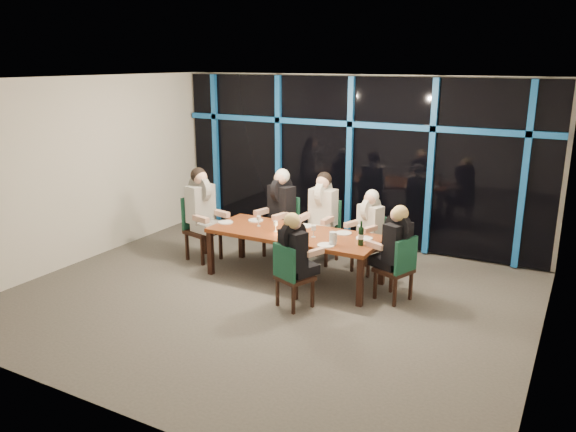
{
  "coord_description": "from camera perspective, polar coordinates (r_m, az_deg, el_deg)",
  "views": [
    {
      "loc": [
        3.75,
        -6.29,
        3.24
      ],
      "look_at": [
        0.0,
        0.6,
        1.05
      ],
      "focal_mm": 35.0,
      "sensor_mm": 36.0,
      "label": 1
    }
  ],
  "objects": [
    {
      "name": "wine_glass_a",
      "position": [
        8.4,
        -1.27,
        -0.81
      ],
      "size": [
        0.06,
        0.06,
        0.16
      ],
      "color": "silver",
      "rests_on": "dining_table"
    },
    {
      "name": "plate_end_left",
      "position": [
        8.93,
        -6.36,
        -0.64
      ],
      "size": [
        0.24,
        0.24,
        0.01
      ],
      "primitive_type": "cylinder",
      "color": "white",
      "rests_on": "dining_table"
    },
    {
      "name": "chair_end_right",
      "position": [
        7.85,
        11.19,
        -4.98
      ],
      "size": [
        0.56,
        0.56,
        0.93
      ],
      "rotation": [
        0.0,
        0.0,
        4.35
      ],
      "color": "black",
      "rests_on": "ground"
    },
    {
      "name": "wine_bottle",
      "position": [
        7.84,
        7.42,
        -2.03
      ],
      "size": [
        0.08,
        0.08,
        0.35
      ],
      "rotation": [
        0.0,
        0.0,
        0.14
      ],
      "color": "black",
      "rests_on": "dining_table"
    },
    {
      "name": "water_pitcher",
      "position": [
        7.83,
        4.58,
        -2.28
      ],
      "size": [
        0.12,
        0.1,
        0.19
      ],
      "rotation": [
        0.0,
        0.0,
        -0.31
      ],
      "color": "silver",
      "rests_on": "dining_table"
    },
    {
      "name": "plate_far_right",
      "position": [
        8.37,
        5.66,
        -1.74
      ],
      "size": [
        0.24,
        0.24,
        0.01
      ],
      "primitive_type": "cylinder",
      "color": "white",
      "rests_on": "dining_table"
    },
    {
      "name": "tea_light",
      "position": [
        8.32,
        -0.74,
        -1.71
      ],
      "size": [
        0.05,
        0.05,
        0.03
      ],
      "primitive_type": "cylinder",
      "color": "#FF9E4C",
      "rests_on": "dining_table"
    },
    {
      "name": "window_wall",
      "position": [
        10.1,
        6.43,
        5.86
      ],
      "size": [
        6.86,
        0.43,
        2.94
      ],
      "color": "black",
      "rests_on": "ground"
    },
    {
      "name": "chair_far_left",
      "position": [
        9.5,
        -0.45,
        -0.71
      ],
      "size": [
        0.58,
        0.58,
        1.03
      ],
      "rotation": [
        0.0,
        0.0,
        -0.25
      ],
      "color": "black",
      "rests_on": "ground"
    },
    {
      "name": "diner_far_right",
      "position": [
        8.74,
        8.22,
        -0.33
      ],
      "size": [
        0.55,
        0.62,
        0.88
      ],
      "rotation": [
        0.0,
        0.0,
        -0.36
      ],
      "color": "silver",
      "rests_on": "ground"
    },
    {
      "name": "wine_glass_e",
      "position": [
        8.21,
        7.27,
        -1.26
      ],
      "size": [
        0.07,
        0.07,
        0.18
      ],
      "color": "white",
      "rests_on": "dining_table"
    },
    {
      "name": "dining_table",
      "position": [
        8.42,
        0.65,
        -2.09
      ],
      "size": [
        2.6,
        1.0,
        0.75
      ],
      "color": "brown",
      "rests_on": "ground"
    },
    {
      "name": "wine_glass_c",
      "position": [
        8.14,
        2.61,
        -1.28
      ],
      "size": [
        0.07,
        0.07,
        0.18
      ],
      "color": "silver",
      "rests_on": "dining_table"
    },
    {
      "name": "diner_far_left",
      "position": [
        9.33,
        -0.82,
        1.58
      ],
      "size": [
        0.59,
        0.69,
        1.0
      ],
      "rotation": [
        0.0,
        0.0,
        -0.25
      ],
      "color": "black",
      "rests_on": "ground"
    },
    {
      "name": "diner_far_mid",
      "position": [
        9.1,
        3.48,
        1.17
      ],
      "size": [
        0.52,
        0.65,
        1.0
      ],
      "rotation": [
        0.0,
        0.0,
        -0.05
      ],
      "color": "silver",
      "rests_on": "ground"
    },
    {
      "name": "plate_near_mid",
      "position": [
        7.81,
        3.86,
        -2.98
      ],
      "size": [
        0.24,
        0.24,
        0.01
      ],
      "primitive_type": "cylinder",
      "color": "white",
      "rests_on": "dining_table"
    },
    {
      "name": "diner_near_mid",
      "position": [
        7.41,
        0.7,
        -3.07
      ],
      "size": [
        0.56,
        0.62,
        0.88
      ],
      "rotation": [
        0.0,
        0.0,
        2.76
      ],
      "color": "black",
      "rests_on": "ground"
    },
    {
      "name": "wine_glass_b",
      "position": [
        8.39,
        1.1,
        -0.83
      ],
      "size": [
        0.06,
        0.06,
        0.16
      ],
      "color": "silver",
      "rests_on": "dining_table"
    },
    {
      "name": "room",
      "position": [
        7.43,
        -2.23,
        6.17
      ],
      "size": [
        7.04,
        7.0,
        3.02
      ],
      "color": "#5C5852",
      "rests_on": "ground"
    },
    {
      "name": "wine_glass_d",
      "position": [
        8.68,
        -3.0,
        -0.28
      ],
      "size": [
        0.06,
        0.06,
        0.16
      ],
      "color": "silver",
      "rests_on": "dining_table"
    },
    {
      "name": "chair_near_mid",
      "position": [
        7.49,
        0.24,
        -5.81
      ],
      "size": [
        0.55,
        0.55,
        0.91
      ],
      "rotation": [
        0.0,
        0.0,
        2.76
      ],
      "color": "black",
      "rests_on": "ground"
    },
    {
      "name": "diner_end_right",
      "position": [
        7.78,
        10.88,
        -2.27
      ],
      "size": [
        0.64,
        0.57,
        0.91
      ],
      "rotation": [
        0.0,
        0.0,
        4.35
      ],
      "color": "black",
      "rests_on": "ground"
    },
    {
      "name": "chair_far_mid",
      "position": [
        9.29,
        3.69,
        -1.14
      ],
      "size": [
        0.5,
        0.5,
        1.02
      ],
      "rotation": [
        0.0,
        0.0,
        -0.05
      ],
      "color": "black",
      "rests_on": "ground"
    },
    {
      "name": "plate_end_right",
      "position": [
        8.16,
        7.75,
        -2.27
      ],
      "size": [
        0.24,
        0.24,
        0.01
      ],
      "primitive_type": "cylinder",
      "color": "white",
      "rests_on": "dining_table"
    },
    {
      "name": "chair_end_left",
      "position": [
        9.46,
        -9.0,
        -0.85
      ],
      "size": [
        0.59,
        0.59,
        1.06
      ],
      "rotation": [
        0.0,
        0.0,
        1.34
      ],
      "color": "black",
      "rests_on": "ground"
    },
    {
      "name": "diner_end_left",
      "position": [
        9.28,
        -8.75,
        1.53
      ],
      "size": [
        0.71,
        0.6,
        1.04
      ],
      "rotation": [
        0.0,
        0.0,
        1.34
      ],
      "color": "black",
      "rests_on": "ground"
    },
    {
      "name": "plate_far_mid",
      "position": [
        8.69,
        1.71,
        -1.02
      ],
      "size": [
        0.24,
        0.24,
        0.01
      ],
      "primitive_type": "cylinder",
      "color": "white",
      "rests_on": "dining_table"
    },
    {
      "name": "chair_far_right",
      "position": [
        8.9,
        8.46,
        -2.47
      ],
      "size": [
        0.54,
        0.54,
        0.9
      ],
      "rotation": [
        0.0,
        0.0,
        -0.36
      ],
      "color": "black",
      "rests_on": "ground"
    },
    {
      "name": "plate_far_left",
      "position": [
        9.01,
        -3.3,
        -0.43
      ],
      "size": [
        0.24,
        0.24,
        0.01
      ],
      "primitive_type": "cylinder",
      "color": "white",
      "rests_on": "dining_table"
    }
  ]
}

